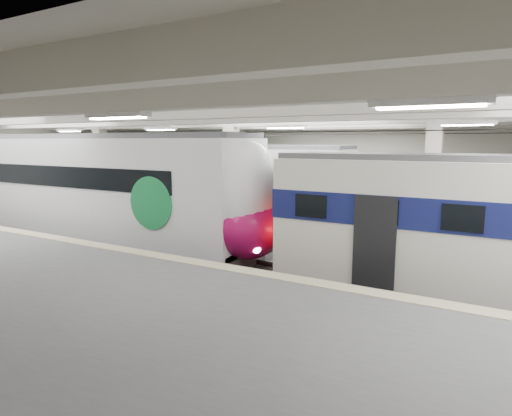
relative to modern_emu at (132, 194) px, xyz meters
The scene contains 4 objects.
station_hall 6.17m from the modern_emu, 16.56° to the right, with size 36.00×24.00×5.75m.
modern_emu is the anchor object (origin of this frame).
older_rer 13.04m from the modern_emu, ahead, with size 12.19×2.69×4.08m.
far_train 5.54m from the modern_emu, 83.02° to the left, with size 13.22×3.04×4.23m.
Camera 1 is at (6.88, -12.40, 4.43)m, focal length 30.00 mm.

